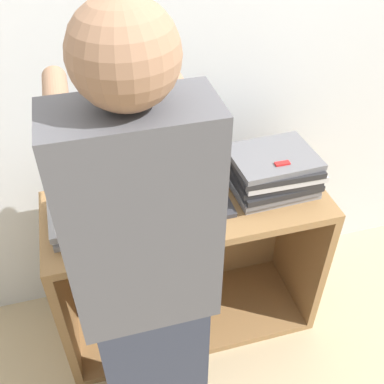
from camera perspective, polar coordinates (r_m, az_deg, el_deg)
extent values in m
plane|color=tan|center=(2.32, 1.18, -20.14)|extent=(12.00, 12.00, 0.00)
cube|color=silver|center=(1.91, -3.44, 14.70)|extent=(8.00, 0.05, 2.40)
cube|color=olive|center=(1.87, -0.59, -1.88)|extent=(1.19, 0.48, 0.04)
cube|color=olive|center=(2.43, -0.47, -15.18)|extent=(1.19, 0.48, 0.04)
cube|color=olive|center=(2.12, -16.11, -12.17)|extent=(0.04, 0.48, 0.71)
cube|color=olive|center=(2.30, 13.56, -6.27)|extent=(0.04, 0.48, 0.71)
cube|color=olive|center=(2.28, -1.98, -5.31)|extent=(1.12, 0.04, 0.71)
cube|color=#333338|center=(1.85, -0.59, -1.23)|extent=(0.34, 0.27, 0.02)
cube|color=#28282B|center=(1.85, -0.68, -0.76)|extent=(0.28, 0.15, 0.00)
cube|color=#333338|center=(1.91, -2.04, 5.28)|extent=(0.34, 0.10, 0.25)
cube|color=black|center=(1.90, -2.01, 5.25)|extent=(0.30, 0.08, 0.22)
cube|color=gray|center=(1.81, -11.93, -3.30)|extent=(0.35, 0.27, 0.03)
cube|color=#B7B7BC|center=(1.80, -12.12, -2.47)|extent=(0.35, 0.28, 0.03)
cube|color=gray|center=(1.78, -12.43, -2.16)|extent=(0.35, 0.27, 0.03)
cube|color=gray|center=(1.96, 9.96, 0.87)|extent=(0.35, 0.28, 0.03)
cube|color=slate|center=(1.93, 9.92, 1.24)|extent=(0.35, 0.28, 0.03)
cube|color=#232326|center=(1.92, 10.21, 1.80)|extent=(0.35, 0.28, 0.03)
cube|color=#232326|center=(1.91, 10.13, 2.51)|extent=(0.35, 0.27, 0.03)
cube|color=#B7B7BC|center=(1.90, 10.63, 3.10)|extent=(0.34, 0.27, 0.03)
cube|color=#232326|center=(1.87, 10.37, 3.63)|extent=(0.35, 0.27, 0.03)
cube|color=slate|center=(1.87, 10.31, 4.40)|extent=(0.35, 0.28, 0.03)
cube|color=#2D3342|center=(1.80, -4.60, -21.90)|extent=(0.34, 0.20, 0.86)
cube|color=#4C4C51|center=(1.18, -6.52, -3.87)|extent=(0.40, 0.20, 0.68)
sphere|color=#8C664C|center=(0.93, -8.65, 16.91)|extent=(0.23, 0.23, 0.23)
cylinder|color=#8C664C|center=(1.25, -16.84, 10.85)|extent=(0.07, 0.32, 0.07)
cylinder|color=#8C664C|center=(1.28, -2.23, 13.12)|extent=(0.07, 0.32, 0.07)
cube|color=red|center=(1.81, 11.40, 3.58)|extent=(0.06, 0.02, 0.01)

